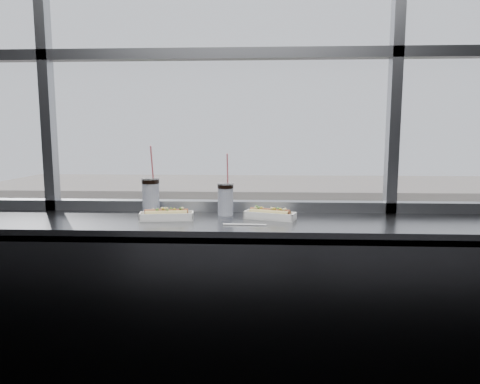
{
  "coord_description": "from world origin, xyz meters",
  "views": [
    {
      "loc": [
        0.25,
        -0.99,
        1.55
      ],
      "look_at": [
        0.14,
        1.23,
        1.25
      ],
      "focal_mm": 32.0,
      "sensor_mm": 36.0,
      "label": 1
    }
  ],
  "objects_px": {
    "wrapper": "(153,218)",
    "tree_right": "(403,266)",
    "car_far_c": "(455,317)",
    "soda_cup_left": "(151,193)",
    "car_far_b": "(262,313)",
    "loose_straw": "(245,225)",
    "car_near_b": "(103,377)",
    "pedestrian_a": "(190,286)",
    "tree_left": "(150,263)",
    "car_near_c": "(213,381)",
    "soda_cup_right": "(226,197)",
    "hotdog_tray_left": "(167,215)",
    "tree_center": "(255,263)",
    "pedestrian_d": "(389,295)",
    "hotdog_tray_right": "(270,214)"
  },
  "relations": [
    {
      "from": "wrapper",
      "to": "tree_right",
      "type": "distance_m",
      "value": 31.64
    },
    {
      "from": "car_far_c",
      "to": "wrapper",
      "type": "bearing_deg",
      "value": 151.73
    },
    {
      "from": "soda_cup_left",
      "to": "tree_right",
      "type": "xyz_separation_m",
      "value": [
        10.97,
        28.09,
        -9.12
      ]
    },
    {
      "from": "wrapper",
      "to": "car_far_b",
      "type": "xyz_separation_m",
      "value": [
        0.72,
        24.29,
        -11.13
      ]
    },
    {
      "from": "loose_straw",
      "to": "car_near_b",
      "type": "distance_m",
      "value": 21.06
    },
    {
      "from": "loose_straw",
      "to": "tree_right",
      "type": "xyz_separation_m",
      "value": [
        10.42,
        28.4,
        -9.02
      ]
    },
    {
      "from": "tree_right",
      "to": "pedestrian_a",
      "type": "bearing_deg",
      "value": 177.38
    },
    {
      "from": "tree_right",
      "to": "tree_left",
      "type": "bearing_deg",
      "value": -180.0
    },
    {
      "from": "pedestrian_a",
      "to": "car_far_b",
      "type": "bearing_deg",
      "value": -40.69
    },
    {
      "from": "car_near_c",
      "to": "soda_cup_right",
      "type": "bearing_deg",
      "value": -176.6
    },
    {
      "from": "car_far_b",
      "to": "hotdog_tray_left",
      "type": "bearing_deg",
      "value": -176.15
    },
    {
      "from": "soda_cup_left",
      "to": "soda_cup_right",
      "type": "distance_m",
      "value": 0.44
    },
    {
      "from": "loose_straw",
      "to": "tree_center",
      "type": "height_order",
      "value": "loose_straw"
    },
    {
      "from": "pedestrian_a",
      "to": "tree_center",
      "type": "xyz_separation_m",
      "value": [
        4.98,
        -0.72,
        2.11
      ]
    },
    {
      "from": "car_near_b",
      "to": "tree_center",
      "type": "bearing_deg",
      "value": -38.39
    },
    {
      "from": "tree_center",
      "to": "tree_right",
      "type": "distance_m",
      "value": 10.7
    },
    {
      "from": "loose_straw",
      "to": "pedestrian_d",
      "type": "bearing_deg",
      "value": 73.67
    },
    {
      "from": "car_far_c",
      "to": "pedestrian_a",
      "type": "distance_m",
      "value": 18.39
    },
    {
      "from": "wrapper",
      "to": "car_far_c",
      "type": "distance_m",
      "value": 29.7
    },
    {
      "from": "car_near_b",
      "to": "car_far_c",
      "type": "relative_size",
      "value": 1.11
    },
    {
      "from": "soda_cup_left",
      "to": "car_far_b",
      "type": "bearing_deg",
      "value": 88.15
    },
    {
      "from": "hotdog_tray_left",
      "to": "car_far_c",
      "type": "height_order",
      "value": "hotdog_tray_left"
    },
    {
      "from": "car_near_c",
      "to": "pedestrian_a",
      "type": "distance_m",
      "value": 13.1
    },
    {
      "from": "hotdog_tray_left",
      "to": "loose_straw",
      "type": "relative_size",
      "value": 1.34
    },
    {
      "from": "pedestrian_a",
      "to": "tree_center",
      "type": "relative_size",
      "value": 0.41
    },
    {
      "from": "car_near_b",
      "to": "tree_left",
      "type": "bearing_deg",
      "value": -4.09
    },
    {
      "from": "wrapper",
      "to": "car_near_c",
      "type": "xyz_separation_m",
      "value": [
        -1.61,
        16.29,
        -11.0
      ]
    },
    {
      "from": "soda_cup_right",
      "to": "wrapper",
      "type": "distance_m",
      "value": 0.42
    },
    {
      "from": "hotdog_tray_right",
      "to": "soda_cup_right",
      "type": "relative_size",
      "value": 0.83
    },
    {
      "from": "soda_cup_left",
      "to": "car_far_c",
      "type": "relative_size",
      "value": 0.07
    },
    {
      "from": "loose_straw",
      "to": "tree_center",
      "type": "bearing_deg",
      "value": 92.85
    },
    {
      "from": "car_near_b",
      "to": "car_far_c",
      "type": "distance_m",
      "value": 21.41
    },
    {
      "from": "car_far_b",
      "to": "soda_cup_left",
      "type": "bearing_deg",
      "value": -176.48
    },
    {
      "from": "pedestrian_d",
      "to": "pedestrian_a",
      "type": "relative_size",
      "value": 1.16
    },
    {
      "from": "car_far_b",
      "to": "tree_right",
      "type": "xyz_separation_m",
      "value": [
        10.2,
        4.0,
        2.11
      ]
    },
    {
      "from": "car_near_c",
      "to": "car_near_b",
      "type": "relative_size",
      "value": 0.99
    },
    {
      "from": "soda_cup_left",
      "to": "car_far_b",
      "type": "height_order",
      "value": "soda_cup_left"
    },
    {
      "from": "pedestrian_a",
      "to": "car_near_c",
      "type": "bearing_deg",
      "value": -76.06
    },
    {
      "from": "hotdog_tray_right",
      "to": "car_near_c",
      "type": "height_order",
      "value": "hotdog_tray_right"
    },
    {
      "from": "loose_straw",
      "to": "tree_right",
      "type": "bearing_deg",
      "value": 72.13
    },
    {
      "from": "pedestrian_d",
      "to": "tree_center",
      "type": "distance_m",
      "value": 9.83
    },
    {
      "from": "hotdog_tray_right",
      "to": "tree_left",
      "type": "xyz_separation_m",
      "value": [
        -8.28,
        28.24,
        -9.11
      ]
    },
    {
      "from": "tree_left",
      "to": "pedestrian_a",
      "type": "bearing_deg",
      "value": 13.96
    },
    {
      "from": "hotdog_tray_left",
      "to": "soda_cup_right",
      "type": "relative_size",
      "value": 0.84
    },
    {
      "from": "pedestrian_d",
      "to": "tree_left",
      "type": "relative_size",
      "value": 0.49
    },
    {
      "from": "loose_straw",
      "to": "car_near_c",
      "type": "distance_m",
      "value": 19.86
    },
    {
      "from": "hotdog_tray_left",
      "to": "car_near_c",
      "type": "xyz_separation_m",
      "value": [
        -1.69,
        16.29,
        -11.01
      ]
    },
    {
      "from": "pedestrian_a",
      "to": "wrapper",
      "type": "bearing_deg",
      "value": -80.66
    },
    {
      "from": "soda_cup_left",
      "to": "tree_center",
      "type": "distance_m",
      "value": 29.53
    },
    {
      "from": "soda_cup_right",
      "to": "pedestrian_a",
      "type": "xyz_separation_m",
      "value": [
        -5.14,
        28.86,
        -11.21
      ]
    }
  ]
}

